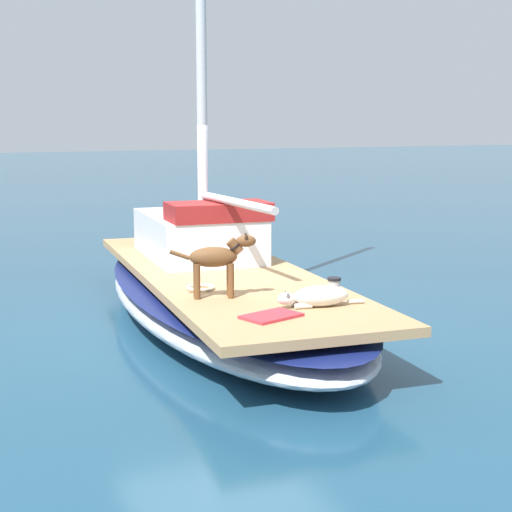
{
  "coord_description": "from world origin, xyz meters",
  "views": [
    {
      "loc": [
        -3.86,
        -9.16,
        2.54
      ],
      "look_at": [
        0.0,
        -1.0,
        1.01
      ],
      "focal_mm": 55.54,
      "sensor_mm": 36.0,
      "label": 1
    }
  ],
  "objects_px": {
    "deck_towel": "(271,316)",
    "coiled_rope": "(201,288)",
    "deck_winch": "(334,288)",
    "dog_brown": "(218,259)",
    "sailboat_main": "(223,296)",
    "dog_white": "(317,296)"
  },
  "relations": [
    {
      "from": "deck_winch",
      "to": "deck_towel",
      "type": "height_order",
      "value": "deck_winch"
    },
    {
      "from": "dog_brown",
      "to": "deck_towel",
      "type": "bearing_deg",
      "value": -83.38
    },
    {
      "from": "deck_winch",
      "to": "coiled_rope",
      "type": "bearing_deg",
      "value": 141.15
    },
    {
      "from": "deck_towel",
      "to": "deck_winch",
      "type": "bearing_deg",
      "value": 28.13
    },
    {
      "from": "dog_brown",
      "to": "deck_towel",
      "type": "height_order",
      "value": "dog_brown"
    },
    {
      "from": "sailboat_main",
      "to": "deck_towel",
      "type": "relative_size",
      "value": 13.32
    },
    {
      "from": "dog_brown",
      "to": "deck_towel",
      "type": "relative_size",
      "value": 1.64
    },
    {
      "from": "coiled_rope",
      "to": "deck_towel",
      "type": "bearing_deg",
      "value": -84.48
    },
    {
      "from": "dog_white",
      "to": "deck_towel",
      "type": "xyz_separation_m",
      "value": [
        -0.64,
        -0.22,
        -0.09
      ]
    },
    {
      "from": "dog_white",
      "to": "dog_brown",
      "type": "bearing_deg",
      "value": 132.14
    },
    {
      "from": "deck_towel",
      "to": "coiled_rope",
      "type": "bearing_deg",
      "value": 95.52
    },
    {
      "from": "sailboat_main",
      "to": "coiled_rope",
      "type": "xyz_separation_m",
      "value": [
        -0.66,
        -0.93,
        0.35
      ]
    },
    {
      "from": "deck_winch",
      "to": "deck_towel",
      "type": "distance_m",
      "value": 1.18
    },
    {
      "from": "dog_white",
      "to": "dog_brown",
      "type": "relative_size",
      "value": 1.04
    },
    {
      "from": "deck_winch",
      "to": "coiled_rope",
      "type": "relative_size",
      "value": 0.65
    },
    {
      "from": "dog_brown",
      "to": "sailboat_main",
      "type": "bearing_deg",
      "value": 65.18
    },
    {
      "from": "sailboat_main",
      "to": "dog_white",
      "type": "xyz_separation_m",
      "value": [
        0.12,
        -2.23,
        0.43
      ]
    },
    {
      "from": "sailboat_main",
      "to": "dog_brown",
      "type": "xyz_separation_m",
      "value": [
        -0.64,
        -1.39,
        0.75
      ]
    },
    {
      "from": "dog_brown",
      "to": "coiled_rope",
      "type": "height_order",
      "value": "dog_brown"
    },
    {
      "from": "dog_white",
      "to": "deck_winch",
      "type": "distance_m",
      "value": 0.53
    },
    {
      "from": "dog_brown",
      "to": "deck_winch",
      "type": "height_order",
      "value": "dog_brown"
    },
    {
      "from": "sailboat_main",
      "to": "coiled_rope",
      "type": "relative_size",
      "value": 23.02
    }
  ]
}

